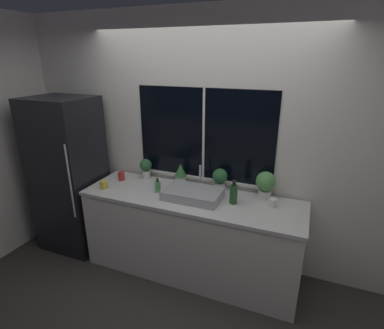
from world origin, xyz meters
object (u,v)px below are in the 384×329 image
Objects in this scene: sink at (193,194)px; potted_plant_far_right at (266,183)px; potted_plant_center_right at (220,178)px; soap_bottle at (158,186)px; mug_white at (273,203)px; potted_plant_center_left at (181,174)px; bottle_tall at (234,194)px; refrigerator at (69,175)px; potted_plant_far_left at (146,167)px; mug_yellow at (104,185)px; mug_red at (121,176)px.

sink is 0.73m from potted_plant_far_right.
potted_plant_far_right is at bearing -0.00° from potted_plant_center_right.
soap_bottle reaches higher than mug_white.
potted_plant_center_left is 0.70m from bottle_tall.
refrigerator reaches higher than potted_plant_far_left.
mug_white is at bearing 12.19° from bottle_tall.
sink is at bearing 8.52° from mug_yellow.
potted_plant_far_left is 0.42m from soap_bottle.
mug_white is 1.76m from mug_yellow.
refrigerator reaches higher than potted_plant_center_left.
potted_plant_far_right is 3.45× the size of mug_yellow.
soap_bottle is (1.17, 0.03, 0.04)m from refrigerator.
potted_plant_center_left is 2.43× the size of mug_red.
sink and potted_plant_far_right have the same top height.
potted_plant_center_right is at bearing 180.00° from potted_plant_far_right.
mug_white is (1.46, -0.15, -0.10)m from potted_plant_far_left.
potted_plant_center_right is (0.20, 0.27, 0.09)m from sink.
potted_plant_far_left is (-0.69, 0.27, 0.09)m from sink.
mug_red is at bearing 13.55° from refrigerator.
mug_yellow is (-1.64, -0.41, -0.12)m from potted_plant_far_right.
sink is 0.78m from mug_white.
mug_yellow is (-0.28, -0.41, -0.10)m from potted_plant_far_left.
refrigerator is 1.79m from potted_plant_center_right.
potted_plant_center_left is at bearing 12.61° from mug_red.
bottle_tall is (1.96, 0.07, 0.08)m from refrigerator.
bottle_tall is (1.10, -0.23, -0.04)m from potted_plant_far_left.
bottle_tall is 0.38m from mug_white.
soap_bottle is 0.55m from mug_red.
refrigerator is at bearing -178.71° from sink.
potted_plant_center_right is at bearing 9.79° from refrigerator.
potted_plant_far_right reaches higher than potted_plant_far_left.
potted_plant_center_right reaches higher than potted_plant_far_left.
potted_plant_center_left is at bearing 133.38° from sink.
potted_plant_center_left is at bearing 29.93° from mug_yellow.
potted_plant_center_right is 0.47m from potted_plant_far_right.
sink is at bearing -21.16° from potted_plant_far_left.
potted_plant_center_left reaches higher than mug_yellow.
mug_white is (0.77, 0.11, -0.01)m from sink.
potted_plant_far_left is at bearing 180.00° from potted_plant_far_right.
sink is at bearing -46.62° from potted_plant_center_left.
bottle_tall is (0.80, 0.05, 0.04)m from soap_bottle.
refrigerator reaches higher than soap_bottle.
potted_plant_center_right is at bearing 0.00° from potted_plant_far_left.
refrigerator is 7.76× the size of potted_plant_far_left.
refrigerator is 22.61× the size of mug_yellow.
mug_white is at bearing -8.54° from potted_plant_center_left.
mug_red is (-0.24, -0.15, -0.09)m from potted_plant_far_left.
bottle_tall is (-0.26, -0.23, -0.06)m from potted_plant_far_right.
mug_yellow is (-0.04, -0.26, -0.01)m from mug_red.
potted_plant_far_right is 1.86× the size of soap_bottle.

